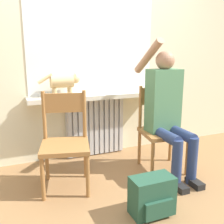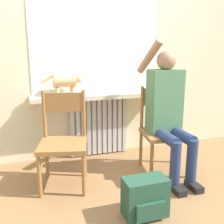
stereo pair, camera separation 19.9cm
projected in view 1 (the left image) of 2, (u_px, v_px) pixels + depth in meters
ground_plane at (139, 200)px, 2.30m from camera, size 12.00×12.00×0.00m
wall_with_window at (92, 45)px, 3.09m from camera, size 7.00×0.06×2.70m
radiator at (95, 126)px, 3.25m from camera, size 0.73×0.08×0.73m
windowsill at (97, 96)px, 3.09m from camera, size 1.60×0.26×0.05m
window_glass at (93, 41)px, 3.05m from camera, size 1.54×0.01×1.21m
chair_left at (65, 141)px, 2.45m from camera, size 0.53×0.53×0.91m
chair_right at (161, 128)px, 2.85m from camera, size 0.50×0.50×0.91m
person at (167, 108)px, 2.70m from camera, size 0.36×0.95×1.41m
cat at (64, 82)px, 2.90m from camera, size 0.47×0.14×0.26m
backpack at (152, 196)px, 2.08m from camera, size 0.35×0.22×0.32m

